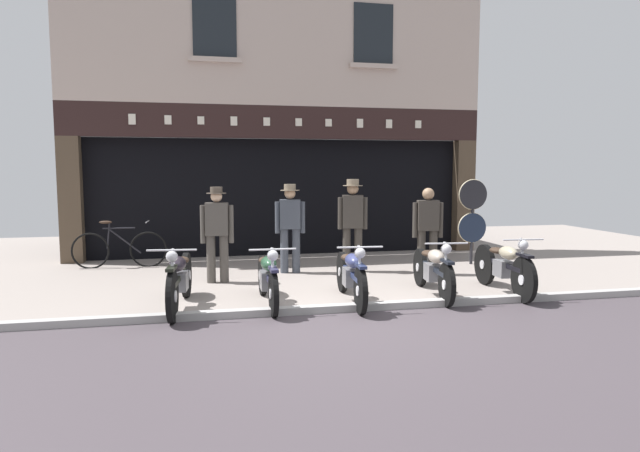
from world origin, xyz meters
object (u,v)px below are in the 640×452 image
(motorcycle_left, at_px, (180,278))
(salesman_right, at_px, (353,220))
(motorcycle_center, at_px, (351,274))
(advert_board_near, at_px, (197,182))
(motorcycle_right, at_px, (504,266))
(assistant_far_right, at_px, (428,227))
(motorcycle_center_right, at_px, (433,269))
(tyre_sign_pole, at_px, (472,212))
(shopkeeper_center, at_px, (290,224))
(advert_board_far, at_px, (152,183))
(salesman_left, at_px, (217,230))
(motorcycle_center_left, at_px, (268,277))
(leaning_bicycle, at_px, (119,248))

(motorcycle_left, xyz_separation_m, salesman_right, (3.10, 2.27, 0.54))
(motorcycle_center, distance_m, advert_board_near, 5.43)
(motorcycle_right, relative_size, assistant_far_right, 1.25)
(motorcycle_center_right, height_order, tyre_sign_pole, tyre_sign_pole)
(motorcycle_center, distance_m, shopkeeper_center, 2.59)
(advert_board_near, bearing_deg, tyre_sign_pole, -21.77)
(motorcycle_center, bearing_deg, motorcycle_center_right, -169.16)
(motorcycle_center, bearing_deg, shopkeeper_center, -74.40)
(salesman_right, xyz_separation_m, advert_board_far, (-3.80, 2.44, 0.66))
(salesman_left, distance_m, assistant_far_right, 3.80)
(motorcycle_center, bearing_deg, motorcycle_center_left, 0.64)
(shopkeeper_center, relative_size, assistant_far_right, 1.04)
(motorcycle_center_left, height_order, motorcycle_right, motorcycle_right)
(assistant_far_right, xyz_separation_m, tyre_sign_pole, (1.33, 0.85, 0.18))
(advert_board_near, bearing_deg, motorcycle_center_left, -78.51)
(assistant_far_right, distance_m, advert_board_far, 5.94)
(motorcycle_center_right, bearing_deg, salesman_left, -20.92)
(motorcycle_right, xyz_separation_m, leaning_bicycle, (-6.18, 3.68, -0.05))
(motorcycle_center_left, distance_m, advert_board_far, 5.26)
(assistant_far_right, xyz_separation_m, advert_board_far, (-5.06, 3.02, 0.76))
(motorcycle_center, height_order, assistant_far_right, assistant_far_right)
(advert_board_far, bearing_deg, tyre_sign_pole, -18.80)
(motorcycle_right, bearing_deg, leaning_bicycle, -26.48)
(motorcycle_right, xyz_separation_m, assistant_far_right, (-0.54, 1.73, 0.45))
(motorcycle_left, distance_m, tyre_sign_pole, 6.27)
(motorcycle_center_right, bearing_deg, salesman_right, -66.36)
(motorcycle_left, relative_size, advert_board_far, 1.99)
(motorcycle_left, height_order, salesman_right, salesman_right)
(motorcycle_left, bearing_deg, motorcycle_center_left, -175.75)
(motorcycle_center, xyz_separation_m, advert_board_near, (-2.17, 4.83, 1.22))
(shopkeeper_center, xyz_separation_m, advert_board_far, (-2.62, 2.33, 0.72))
(shopkeeper_center, height_order, tyre_sign_pole, tyre_sign_pole)
(motorcycle_center, relative_size, assistant_far_right, 1.28)
(motorcycle_center, relative_size, tyre_sign_pole, 1.18)
(salesman_left, bearing_deg, motorcycle_left, 78.00)
(leaning_bicycle, bearing_deg, tyre_sign_pole, 82.42)
(motorcycle_center_left, relative_size, tyre_sign_pole, 1.12)
(motorcycle_center_right, xyz_separation_m, advert_board_near, (-3.51, 4.68, 1.22))
(motorcycle_center_left, bearing_deg, assistant_far_right, -151.20)
(salesman_left, height_order, advert_board_far, advert_board_far)
(advert_board_near, xyz_separation_m, leaning_bicycle, (-1.53, -1.07, -1.26))
(assistant_far_right, bearing_deg, leaning_bicycle, -7.93)
(salesman_right, bearing_deg, shopkeeper_center, 5.04)
(motorcycle_right, distance_m, assistant_far_right, 1.86)
(advert_board_far, bearing_deg, salesman_left, -66.92)
(leaning_bicycle, bearing_deg, advert_board_near, 126.32)
(assistant_far_right, bearing_deg, motorcycle_left, 32.33)
(motorcycle_center_right, bearing_deg, leaning_bicycle, -28.36)
(motorcycle_center, xyz_separation_m, leaning_bicycle, (-3.70, 3.76, -0.04))
(motorcycle_center_left, relative_size, motorcycle_right, 0.97)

